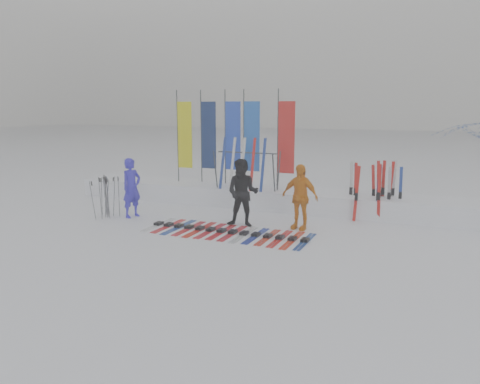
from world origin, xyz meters
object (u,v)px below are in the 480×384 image
at_px(person_black, 243,193).
at_px(ski_row, 227,232).
at_px(person_blue, 132,188).
at_px(person_yellow, 300,197).
at_px(ski_rack, 247,165).

height_order(person_black, ski_row, person_black).
height_order(person_blue, person_yellow, same).
height_order(person_blue, ski_rack, ski_rack).
height_order(person_black, ski_rack, person_black).
height_order(person_yellow, ski_row, person_yellow).
height_order(ski_row, ski_rack, ski_rack).
distance_m(person_blue, person_black, 3.44).
xyz_separation_m(person_blue, person_yellow, (4.93, 0.60, 0.00)).
distance_m(person_black, person_yellow, 1.54).
height_order(person_black, person_yellow, person_black).
distance_m(person_blue, person_yellow, 4.97).
bearing_deg(person_yellow, person_blue, -162.85).
relative_size(person_black, ski_row, 0.43).
height_order(person_yellow, ski_rack, ski_rack).
bearing_deg(person_yellow, ski_row, -134.35).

